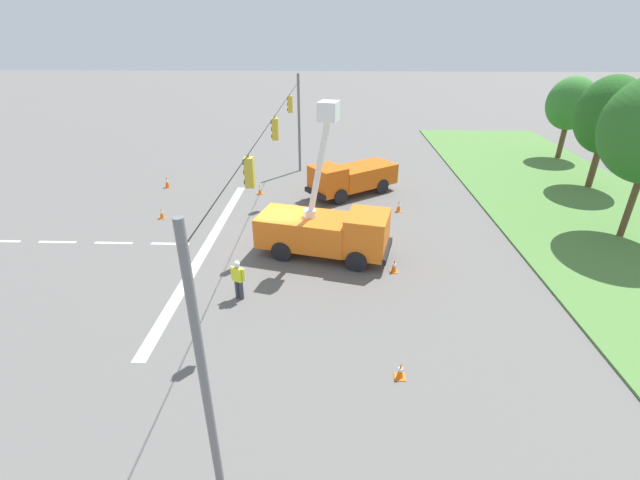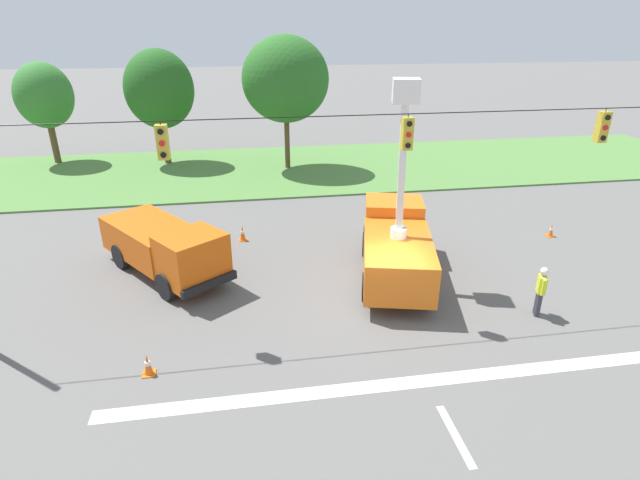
{
  "view_description": "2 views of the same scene",
  "coord_description": "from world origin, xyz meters",
  "px_view_note": "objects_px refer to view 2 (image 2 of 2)",
  "views": [
    {
      "loc": [
        19.62,
        2.65,
        10.1
      ],
      "look_at": [
        1.76,
        2.06,
        1.22
      ],
      "focal_mm": 24.0,
      "sensor_mm": 36.0,
      "label": 1
    },
    {
      "loc": [
        -4.65,
        -14.23,
        9.12
      ],
      "look_at": [
        -2.19,
        1.01,
        2.29
      ],
      "focal_mm": 28.0,
      "sensor_mm": 36.0,
      "label": 2
    }
  ],
  "objects_px": {
    "traffic_cone_mid_right": "(148,365)",
    "traffic_cone_foreground_left": "(243,233)",
    "tree_far_west": "(44,96)",
    "tree_centre": "(286,80)",
    "traffic_cone_lane_edge_a": "(551,231)",
    "traffic_cone_mid_left": "(407,234)",
    "utility_truck_support_near": "(165,246)",
    "utility_truck_bucket_lift": "(396,242)",
    "tree_west": "(159,90)",
    "road_worker": "(541,288)"
  },
  "relations": [
    {
      "from": "utility_truck_bucket_lift",
      "to": "traffic_cone_mid_left",
      "type": "bearing_deg",
      "value": 64.06
    },
    {
      "from": "tree_centre",
      "to": "traffic_cone_foreground_left",
      "type": "bearing_deg",
      "value": -105.62
    },
    {
      "from": "tree_far_west",
      "to": "utility_truck_bucket_lift",
      "type": "bearing_deg",
      "value": -47.32
    },
    {
      "from": "tree_far_west",
      "to": "tree_centre",
      "type": "relative_size",
      "value": 0.8
    },
    {
      "from": "tree_west",
      "to": "traffic_cone_lane_edge_a",
      "type": "relative_size",
      "value": 12.68
    },
    {
      "from": "tree_far_west",
      "to": "traffic_cone_mid_right",
      "type": "height_order",
      "value": "tree_far_west"
    },
    {
      "from": "tree_far_west",
      "to": "traffic_cone_mid_right",
      "type": "xyz_separation_m",
      "value": [
        9.57,
        -24.26,
        -4.25
      ]
    },
    {
      "from": "utility_truck_bucket_lift",
      "to": "utility_truck_support_near",
      "type": "bearing_deg",
      "value": 170.03
    },
    {
      "from": "tree_centre",
      "to": "utility_truck_bucket_lift",
      "type": "bearing_deg",
      "value": -80.85
    },
    {
      "from": "tree_far_west",
      "to": "traffic_cone_mid_left",
      "type": "height_order",
      "value": "tree_far_west"
    },
    {
      "from": "utility_truck_bucket_lift",
      "to": "traffic_cone_mid_left",
      "type": "relative_size",
      "value": 11.54
    },
    {
      "from": "utility_truck_bucket_lift",
      "to": "traffic_cone_mid_right",
      "type": "relative_size",
      "value": 11.29
    },
    {
      "from": "traffic_cone_foreground_left",
      "to": "traffic_cone_mid_right",
      "type": "relative_size",
      "value": 1.08
    },
    {
      "from": "tree_centre",
      "to": "road_worker",
      "type": "xyz_separation_m",
      "value": [
        6.46,
        -19.29,
        -4.71
      ]
    },
    {
      "from": "traffic_cone_lane_edge_a",
      "to": "traffic_cone_mid_right",
      "type": "bearing_deg",
      "value": -156.78
    },
    {
      "from": "traffic_cone_mid_right",
      "to": "traffic_cone_lane_edge_a",
      "type": "xyz_separation_m",
      "value": [
        16.77,
        7.19,
        -0.03
      ]
    },
    {
      "from": "road_worker",
      "to": "traffic_cone_mid_right",
      "type": "bearing_deg",
      "value": -174.76
    },
    {
      "from": "traffic_cone_lane_edge_a",
      "to": "tree_west",
      "type": "bearing_deg",
      "value": 140.08
    },
    {
      "from": "tree_west",
      "to": "road_worker",
      "type": "xyz_separation_m",
      "value": [
        14.48,
        -21.78,
        -3.97
      ]
    },
    {
      "from": "tree_far_west",
      "to": "utility_truck_support_near",
      "type": "distance_m",
      "value": 20.68
    },
    {
      "from": "traffic_cone_mid_right",
      "to": "tree_far_west",
      "type": "bearing_deg",
      "value": 111.52
    },
    {
      "from": "traffic_cone_foreground_left",
      "to": "traffic_cone_mid_right",
      "type": "height_order",
      "value": "traffic_cone_foreground_left"
    },
    {
      "from": "tree_far_west",
      "to": "tree_west",
      "type": "relative_size",
      "value": 0.89
    },
    {
      "from": "tree_far_west",
      "to": "traffic_cone_mid_right",
      "type": "bearing_deg",
      "value": -68.48
    },
    {
      "from": "utility_truck_bucket_lift",
      "to": "tree_west",
      "type": "bearing_deg",
      "value": 120.01
    },
    {
      "from": "tree_far_west",
      "to": "tree_west",
      "type": "height_order",
      "value": "tree_west"
    },
    {
      "from": "tree_far_west",
      "to": "tree_west",
      "type": "bearing_deg",
      "value": -10.11
    },
    {
      "from": "tree_west",
      "to": "traffic_cone_foreground_left",
      "type": "height_order",
      "value": "tree_west"
    },
    {
      "from": "tree_centre",
      "to": "traffic_cone_lane_edge_a",
      "type": "relative_size",
      "value": 14.11
    },
    {
      "from": "utility_truck_support_near",
      "to": "road_worker",
      "type": "height_order",
      "value": "utility_truck_support_near"
    },
    {
      "from": "utility_truck_support_near",
      "to": "traffic_cone_mid_right",
      "type": "bearing_deg",
      "value": -88.61
    },
    {
      "from": "utility_truck_support_near",
      "to": "traffic_cone_lane_edge_a",
      "type": "height_order",
      "value": "utility_truck_support_near"
    },
    {
      "from": "traffic_cone_mid_left",
      "to": "utility_truck_bucket_lift",
      "type": "bearing_deg",
      "value": -115.94
    },
    {
      "from": "utility_truck_support_near",
      "to": "traffic_cone_mid_left",
      "type": "bearing_deg",
      "value": 9.16
    },
    {
      "from": "utility_truck_bucket_lift",
      "to": "utility_truck_support_near",
      "type": "xyz_separation_m",
      "value": [
        -8.69,
        1.53,
        -0.24
      ]
    },
    {
      "from": "tree_centre",
      "to": "traffic_cone_mid_right",
      "type": "bearing_deg",
      "value": -106.34
    },
    {
      "from": "tree_centre",
      "to": "traffic_cone_mid_left",
      "type": "distance_m",
      "value": 14.33
    },
    {
      "from": "tree_far_west",
      "to": "traffic_cone_mid_right",
      "type": "distance_m",
      "value": 26.42
    },
    {
      "from": "tree_centre",
      "to": "utility_truck_bucket_lift",
      "type": "xyz_separation_m",
      "value": [
        2.55,
        -15.8,
        -4.28
      ]
    },
    {
      "from": "traffic_cone_mid_right",
      "to": "traffic_cone_foreground_left",
      "type": "bearing_deg",
      "value": 72.75
    },
    {
      "from": "tree_west",
      "to": "traffic_cone_mid_left",
      "type": "height_order",
      "value": "tree_west"
    },
    {
      "from": "utility_truck_bucket_lift",
      "to": "traffic_cone_mid_right",
      "type": "height_order",
      "value": "utility_truck_bucket_lift"
    },
    {
      "from": "tree_west",
      "to": "traffic_cone_mid_right",
      "type": "xyz_separation_m",
      "value": [
        2.03,
        -22.92,
        -4.66
      ]
    },
    {
      "from": "tree_west",
      "to": "traffic_cone_mid_left",
      "type": "bearing_deg",
      "value": -51.29
    },
    {
      "from": "utility_truck_support_near",
      "to": "traffic_cone_foreground_left",
      "type": "relative_size",
      "value": 8.98
    },
    {
      "from": "tree_centre",
      "to": "traffic_cone_lane_edge_a",
      "type": "bearing_deg",
      "value": -50.85
    },
    {
      "from": "tree_centre",
      "to": "traffic_cone_foreground_left",
      "type": "relative_size",
      "value": 11.92
    },
    {
      "from": "utility_truck_bucket_lift",
      "to": "traffic_cone_mid_left",
      "type": "xyz_separation_m",
      "value": [
        1.55,
        3.18,
        -1.13
      ]
    },
    {
      "from": "tree_far_west",
      "to": "tree_centre",
      "type": "distance_m",
      "value": 16.06
    },
    {
      "from": "utility_truck_support_near",
      "to": "traffic_cone_mid_right",
      "type": "height_order",
      "value": "utility_truck_support_near"
    }
  ]
}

